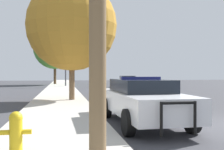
# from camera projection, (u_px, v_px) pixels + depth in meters

# --- Properties ---
(ground_plane) EXTENTS (110.00, 110.00, 0.00)m
(ground_plane) POSITION_uv_depth(u_px,v_px,m) (220.00, 124.00, 8.93)
(ground_plane) COLOR #3D3D42
(sidewalk_left) EXTENTS (3.00, 110.00, 0.13)m
(sidewalk_left) POSITION_uv_depth(u_px,v_px,m) (57.00, 127.00, 8.04)
(sidewalk_left) COLOR #BCB7AD
(sidewalk_left) RESTS_ON ground_plane
(police_car) EXTENTS (2.10, 5.16, 1.50)m
(police_car) POSITION_uv_depth(u_px,v_px,m) (143.00, 100.00, 8.93)
(police_car) COLOR white
(police_car) RESTS_ON ground_plane
(fire_hydrant) EXTENTS (0.58, 0.26, 0.76)m
(fire_hydrant) POSITION_uv_depth(u_px,v_px,m) (16.00, 130.00, 5.38)
(fire_hydrant) COLOR gold
(fire_hydrant) RESTS_ON sidewalk_left
(traffic_light) EXTENTS (4.37, 0.35, 5.00)m
(traffic_light) POSITION_uv_depth(u_px,v_px,m) (81.00, 56.00, 33.35)
(traffic_light) COLOR #424247
(traffic_light) RESTS_ON sidewalk_left
(car_background_oncoming) EXTENTS (2.21, 4.52, 1.32)m
(car_background_oncoming) POSITION_uv_depth(u_px,v_px,m) (128.00, 81.00, 31.66)
(car_background_oncoming) COLOR slate
(car_background_oncoming) RESTS_ON ground_plane
(tree_sidewalk_near) EXTENTS (5.08, 5.08, 6.71)m
(tree_sidewalk_near) POSITION_uv_depth(u_px,v_px,m) (72.00, 26.00, 15.77)
(tree_sidewalk_near) COLOR brown
(tree_sidewalk_near) RESTS_ON sidewalk_left
(tree_sidewalk_far) EXTENTS (5.95, 5.95, 8.01)m
(tree_sidewalk_far) POSITION_uv_depth(u_px,v_px,m) (55.00, 48.00, 38.85)
(tree_sidewalk_far) COLOR #4C3823
(tree_sidewalk_far) RESTS_ON sidewalk_left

